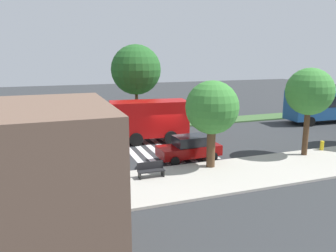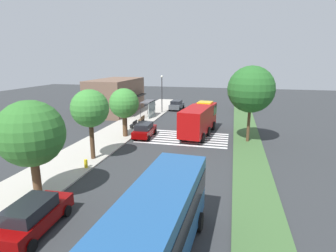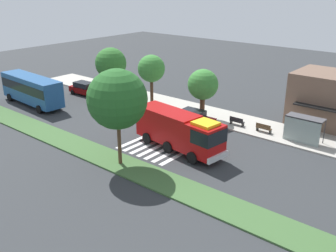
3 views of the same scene
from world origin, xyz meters
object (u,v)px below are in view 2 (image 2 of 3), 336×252
Objects in this scene: fire_truck at (199,118)px; parked_car_west at (33,216)px; parked_car_east at (177,105)px; street_lamp at (162,91)px; parked_car_mid at (144,130)px; bus_stop_shelter at (150,106)px; fire_hydrant at (86,164)px; transit_bus at (154,232)px; sidewalk_tree_west at (90,109)px; sidewalk_tree_center at (124,104)px; sidewalk_tree_far_west at (31,134)px; bench_near_shelter at (142,119)px; median_tree_far_west at (251,89)px; median_tree_west at (244,83)px.

parked_car_west is at bearing 170.99° from fire_truck.
street_lamp is at bearing 154.99° from parked_car_east.
parked_car_mid is 11.22m from bus_stop_shelter.
parked_car_mid is at bearing -9.42° from fire_hydrant.
transit_bus is at bearing -138.05° from fire_hydrant.
sidewalk_tree_west is 7.65m from sidewalk_tree_center.
parked_car_west is at bearing -144.36° from sidewalk_tree_far_west.
sidewalk_tree_far_west is (-15.40, 2.20, 3.51)m from parked_car_mid.
sidewalk_tree_far_west is (4.58, 9.23, 2.25)m from transit_bus.
bench_near_shelter is at bearing 3.16° from parked_car_west.
median_tree_far_west reaches higher than sidewalk_tree_center.
median_tree_west is 33.64m from fire_hydrant.
transit_bus is at bearing 173.45° from median_tree_west.
transit_bus is 15.24m from sidewalk_tree_west.
sidewalk_tree_far_west is 7.27m from sidewalk_tree_west.
fire_truck reaches higher than parked_car_east.
bus_stop_shelter is at bearing 2.47° from sidewalk_tree_center.
sidewalk_tree_far_west is 9.08× the size of fire_hydrant.
parked_car_mid is 0.55× the size of median_tree_far_west.
parked_car_east reaches higher than fire_hydrant.
sidewalk_tree_far_west is at bearing 170.12° from parked_car_mid.
street_lamp is 0.99× the size of sidewalk_tree_west.
street_lamp is 0.97× the size of sidewalk_tree_far_west.
street_lamp is 0.76× the size of median_tree_far_west.
bus_stop_shelter is at bearing 54.42° from fire_truck.
sidewalk_tree_center reaches higher than bus_stop_shelter.
sidewalk_tree_far_west is at bearing 162.50° from fire_truck.
parked_car_mid is 18.49m from parked_car_east.
sidewalk_tree_center is at bearing 4.09° from parked_car_west.
parked_car_west is 33.54m from street_lamp.
median_tree_west reaches higher than bench_near_shelter.
parked_car_east is at bearing -4.72° from sidewalk_tree_west.
street_lamp is at bearing -162.98° from transit_bus.
fire_truck is at bearing -146.87° from street_lamp.
bench_near_shelter is 0.25× the size of median_tree_west.
bench_near_shelter is 0.29× the size of sidewalk_tree_center.
bench_near_shelter is 16.45m from median_tree_far_west.
sidewalk_tree_center is (-7.36, -0.49, 3.39)m from bench_near_shelter.
fire_hydrant is (-10.97, 13.36, -5.33)m from median_tree_far_west.
transit_bus is 6.62× the size of bench_near_shelter.
bench_near_shelter is at bearing 133.17° from median_tree_west.
median_tree_west reaches higher than fire_hydrant.
parked_car_west is at bearing -99.31° from transit_bus.
sidewalk_tree_far_west reaches higher than bench_near_shelter.
sidewalk_tree_far_west is (-33.89, 2.20, 3.50)m from parked_car_east.
fire_truck is 1.54× the size of sidewalk_tree_west.
fire_truck is 16.79m from parked_car_east.
sidewalk_tree_west is (-18.98, -0.49, 2.82)m from bus_stop_shelter.
parked_car_east is at bearing 98.83° from median_tree_west.
sidewalk_tree_far_west reaches higher than parked_car_mid.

